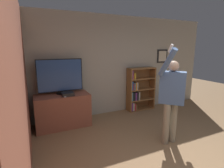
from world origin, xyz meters
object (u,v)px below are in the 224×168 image
game_console (68,94)px  person (172,95)px  television (60,76)px  bookshelf (138,90)px

game_console → person: size_ratio=0.14×
game_console → person: bearing=-42.3°
television → game_console: television is taller
television → game_console: bearing=-63.2°
television → game_console: (0.11, -0.22, -0.39)m
person → game_console: bearing=-176.5°
television → person: size_ratio=0.54×
bookshelf → person: 1.94m
television → bookshelf: size_ratio=0.81×
game_console → bookshelf: (2.14, 0.34, -0.20)m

